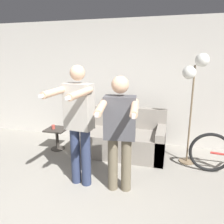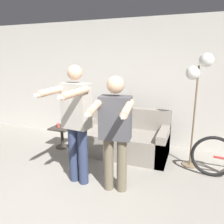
{
  "view_description": "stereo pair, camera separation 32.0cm",
  "coord_description": "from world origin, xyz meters",
  "views": [
    {
      "loc": [
        1.25,
        -1.74,
        1.83
      ],
      "look_at": [
        0.35,
        1.55,
        0.98
      ],
      "focal_mm": 35.0,
      "sensor_mm": 36.0,
      "label": 1
    },
    {
      "loc": [
        1.55,
        -1.64,
        1.83
      ],
      "look_at": [
        0.35,
        1.55,
        0.98
      ],
      "focal_mm": 35.0,
      "sensor_mm": 36.0,
      "label": 2
    }
  ],
  "objects": [
    {
      "name": "couch",
      "position": [
        0.35,
        2.17,
        0.28
      ],
      "size": [
        1.7,
        0.83,
        0.86
      ],
      "color": "gray",
      "rests_on": "ground_plane"
    },
    {
      "name": "wall_back",
      "position": [
        0.0,
        2.85,
        1.3
      ],
      "size": [
        10.0,
        0.05,
        2.6
      ],
      "color": "beige",
      "rests_on": "ground_plane"
    },
    {
      "name": "ground_plane",
      "position": [
        0.0,
        0.0,
        0.0
      ],
      "size": [
        16.0,
        16.0,
        0.0
      ],
      "primitive_type": "plane",
      "color": "gray"
    },
    {
      "name": "floor_lamp",
      "position": [
        1.6,
        2.1,
        1.55
      ],
      "size": [
        0.4,
        0.26,
        1.9
      ],
      "color": "#756047",
      "rests_on": "ground_plane"
    },
    {
      "name": "person_left",
      "position": [
        0.03,
        0.95,
        0.99
      ],
      "size": [
        0.51,
        0.71,
        1.74
      ],
      "rotation": [
        0.0,
        0.0,
        -0.12
      ],
      "color": "#2D3856",
      "rests_on": "ground_plane"
    },
    {
      "name": "cat",
      "position": [
        0.26,
        2.48,
        0.93
      ],
      "size": [
        0.52,
        0.15,
        0.18
      ],
      "color": "#3D3833",
      "rests_on": "couch"
    },
    {
      "name": "side_table",
      "position": [
        -0.93,
        2.0,
        0.31
      ],
      "size": [
        0.41,
        0.41,
        0.44
      ],
      "color": "#38332D",
      "rests_on": "ground_plane"
    },
    {
      "name": "cup",
      "position": [
        -0.99,
        1.97,
        0.48
      ],
      "size": [
        0.07,
        0.07,
        0.08
      ],
      "color": "#B7473D",
      "rests_on": "side_table"
    },
    {
      "name": "person_right",
      "position": [
        0.62,
        0.95,
        0.93
      ],
      "size": [
        0.55,
        0.72,
        1.61
      ],
      "rotation": [
        0.0,
        0.0,
        0.13
      ],
      "color": "#6B604C",
      "rests_on": "ground_plane"
    }
  ]
}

